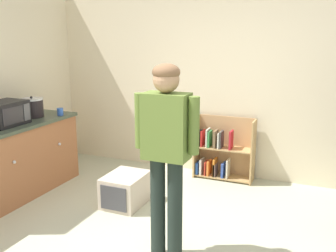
% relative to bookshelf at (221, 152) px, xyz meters
% --- Properties ---
extents(back_wall, '(5.20, 0.06, 2.70)m').
position_rel_bookshelf_xyz_m(back_wall, '(0.04, 0.19, 0.98)').
color(back_wall, beige).
rests_on(back_wall, ground).
extents(bookshelf, '(0.80, 0.28, 0.85)m').
position_rel_bookshelf_xyz_m(bookshelf, '(0.00, 0.00, 0.00)').
color(bookshelf, tan).
rests_on(bookshelf, ground).
extents(standing_person, '(0.57, 0.23, 1.71)m').
position_rel_bookshelf_xyz_m(standing_person, '(0.08, -2.09, 0.67)').
color(standing_person, '#1F2B25').
rests_on(standing_person, ground).
extents(pet_carrier, '(0.42, 0.55, 0.36)m').
position_rel_bookshelf_xyz_m(pet_carrier, '(-0.79, -1.28, -0.19)').
color(pet_carrier, beige).
rests_on(pet_carrier, ground).
extents(microwave, '(0.37, 0.48, 0.28)m').
position_rel_bookshelf_xyz_m(microwave, '(-2.16, -1.63, 0.67)').
color(microwave, black).
rests_on(microwave, kitchen_counter).
extents(crock_pot, '(0.29, 0.29, 0.27)m').
position_rel_bookshelf_xyz_m(crock_pot, '(-2.19, -1.14, 0.65)').
color(crock_pot, black).
rests_on(crock_pot, kitchen_counter).
extents(green_cup, '(0.08, 0.08, 0.09)m').
position_rel_bookshelf_xyz_m(green_cup, '(-2.39, -0.87, 0.58)').
color(green_cup, '#33924A').
rests_on(green_cup, kitchen_counter).
extents(blue_cup, '(0.08, 0.08, 0.09)m').
position_rel_bookshelf_xyz_m(blue_cup, '(-1.93, -0.92, 0.58)').
color(blue_cup, blue).
rests_on(blue_cup, kitchen_counter).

